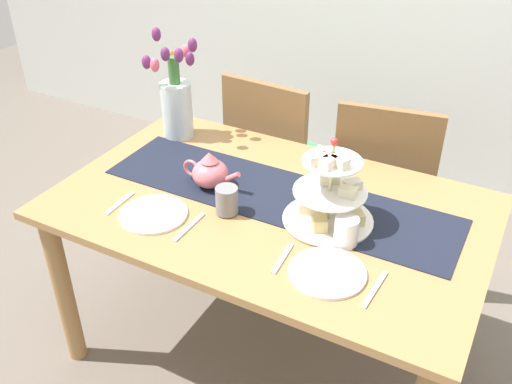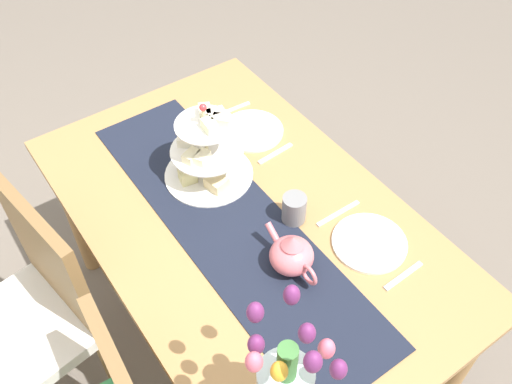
% 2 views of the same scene
% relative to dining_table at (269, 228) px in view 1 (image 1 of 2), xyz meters
% --- Properties ---
extents(ground_plane, '(8.00, 8.00, 0.00)m').
position_rel_dining_table_xyz_m(ground_plane, '(0.00, 0.00, -0.62)').
color(ground_plane, '#6B6056').
extents(dining_table, '(1.48, 0.92, 0.73)m').
position_rel_dining_table_xyz_m(dining_table, '(0.00, 0.00, 0.00)').
color(dining_table, '#A37747').
rests_on(dining_table, ground_plane).
extents(chair_left, '(0.45, 0.45, 0.91)m').
position_rel_dining_table_xyz_m(chair_left, '(-0.31, 0.69, -0.12)').
color(chair_left, brown).
rests_on(chair_left, ground_plane).
extents(chair_right, '(0.48, 0.48, 0.91)m').
position_rel_dining_table_xyz_m(chair_right, '(0.22, 0.69, -0.12)').
color(chair_right, brown).
rests_on(chair_right, ground_plane).
extents(table_runner, '(1.28, 0.33, 0.00)m').
position_rel_dining_table_xyz_m(table_runner, '(0.00, 0.06, 0.11)').
color(table_runner, black).
rests_on(table_runner, dining_table).
extents(tiered_cake_stand, '(0.30, 0.30, 0.30)m').
position_rel_dining_table_xyz_m(tiered_cake_stand, '(0.22, 0.00, 0.21)').
color(tiered_cake_stand, beige).
rests_on(tiered_cake_stand, table_runner).
extents(teapot, '(0.24, 0.13, 0.14)m').
position_rel_dining_table_xyz_m(teapot, '(-0.24, 0.00, 0.17)').
color(teapot, '#D66B75').
rests_on(teapot, table_runner).
extents(tulip_vase, '(0.20, 0.18, 0.45)m').
position_rel_dining_table_xyz_m(tulip_vase, '(-0.57, 0.28, 0.27)').
color(tulip_vase, silver).
rests_on(tulip_vase, dining_table).
extents(dinner_plate_left, '(0.23, 0.23, 0.01)m').
position_rel_dining_table_xyz_m(dinner_plate_left, '(-0.31, -0.25, 0.11)').
color(dinner_plate_left, white).
rests_on(dinner_plate_left, dining_table).
extents(fork_left, '(0.02, 0.15, 0.01)m').
position_rel_dining_table_xyz_m(fork_left, '(-0.46, -0.25, 0.11)').
color(fork_left, silver).
rests_on(fork_left, dining_table).
extents(knife_left, '(0.01, 0.17, 0.01)m').
position_rel_dining_table_xyz_m(knife_left, '(-0.17, -0.25, 0.11)').
color(knife_left, silver).
rests_on(knife_left, dining_table).
extents(dinner_plate_right, '(0.23, 0.23, 0.01)m').
position_rel_dining_table_xyz_m(dinner_plate_right, '(0.32, -0.25, 0.11)').
color(dinner_plate_right, white).
rests_on(dinner_plate_right, dining_table).
extents(fork_right, '(0.03, 0.15, 0.01)m').
position_rel_dining_table_xyz_m(fork_right, '(0.17, -0.25, 0.11)').
color(fork_right, silver).
rests_on(fork_right, dining_table).
extents(knife_right, '(0.02, 0.17, 0.01)m').
position_rel_dining_table_xyz_m(knife_right, '(0.46, -0.25, 0.11)').
color(knife_right, silver).
rests_on(knife_right, dining_table).
extents(mug_grey, '(0.08, 0.08, 0.09)m').
position_rel_dining_table_xyz_m(mug_grey, '(-0.10, -0.12, 0.16)').
color(mug_grey, slate).
rests_on(mug_grey, table_runner).
extents(mug_white_text, '(0.08, 0.08, 0.09)m').
position_rel_dining_table_xyz_m(mug_white_text, '(0.31, -0.09, 0.15)').
color(mug_white_text, white).
rests_on(mug_white_text, dining_table).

